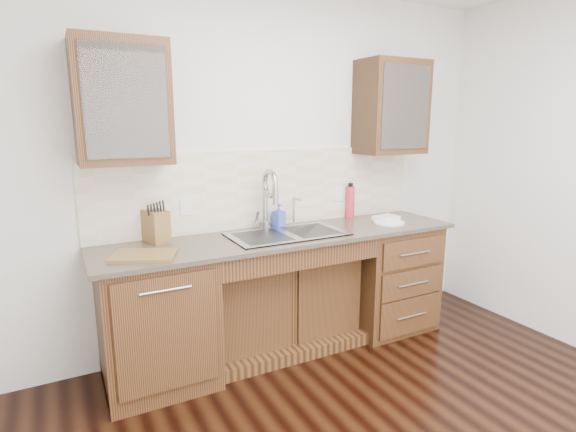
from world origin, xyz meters
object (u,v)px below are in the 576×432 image
plate (389,222)px  cutting_board (144,255)px  knife_block (156,226)px  water_bottle (350,202)px  soap_bottle (279,215)px

plate → cutting_board: bearing=-179.3°
plate → knife_block: knife_block is taller
plate → knife_block: (-1.78, 0.30, 0.10)m
water_bottle → knife_block: water_bottle is taller
knife_block → cutting_board: knife_block is taller
plate → knife_block: bearing=170.5°
soap_bottle → cutting_board: bearing=178.6°
soap_bottle → knife_block: size_ratio=0.82×
soap_bottle → water_bottle: bearing=-16.4°
water_bottle → knife_block: (-1.63, -0.03, -0.03)m
plate → soap_bottle: bearing=160.0°
soap_bottle → cutting_board: (-1.08, -0.33, -0.08)m
water_bottle → plate: size_ratio=1.09×
soap_bottle → cutting_board: size_ratio=0.48×
soap_bottle → knife_block: (-0.94, -0.01, 0.02)m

